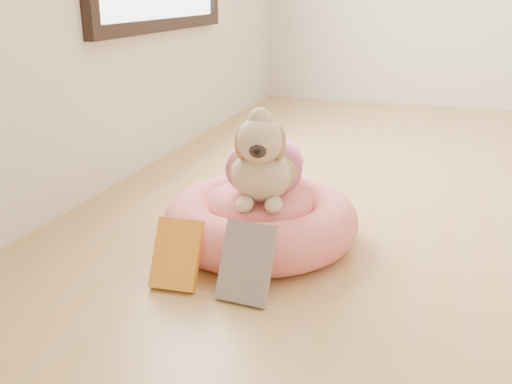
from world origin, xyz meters
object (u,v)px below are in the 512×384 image
(dog, at_px, (264,148))
(book_yellow, at_px, (177,254))
(pet_bed, at_px, (260,220))
(book_white, at_px, (246,263))

(dog, bearing_deg, book_yellow, -124.76)
(pet_bed, distance_m, dog, 0.26)
(book_white, bearing_deg, book_yellow, -178.23)
(book_yellow, xyz_separation_m, book_white, (0.22, -0.01, 0.01))
(pet_bed, xyz_separation_m, dog, (0.01, 0.01, 0.26))
(book_white, bearing_deg, dog, 104.00)
(book_yellow, relative_size, book_white, 0.92)
(pet_bed, height_order, book_yellow, book_yellow)
(dog, xyz_separation_m, book_white, (0.07, -0.38, -0.23))
(pet_bed, bearing_deg, dog, 38.90)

